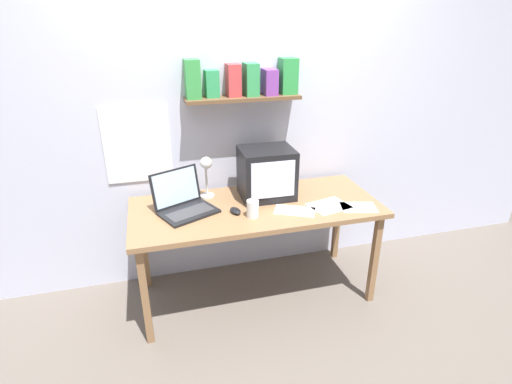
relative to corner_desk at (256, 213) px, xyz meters
The scene contains 11 objects.
ground_plane 0.68m from the corner_desk, ahead, with size 12.00×12.00×0.00m, color #665C53.
back_wall 0.76m from the corner_desk, 90.32° to the left, with size 5.60×0.24×2.60m.
corner_desk is the anchor object (origin of this frame).
crt_monitor 0.29m from the corner_desk, 48.77° to the left, with size 0.38×0.32×0.36m.
laptop 0.51m from the corner_desk, behind, with size 0.45×0.42×0.26m.
desk_lamp 0.45m from the corner_desk, 147.88° to the left, with size 0.10×0.14×0.32m.
juice_glass 0.20m from the corner_desk, 112.27° to the right, with size 0.08×0.08×0.11m.
computer_mouse 0.20m from the corner_desk, 154.65° to the right, with size 0.08×0.12×0.03m.
loose_paper_near_laptop 0.28m from the corner_desk, 34.19° to the right, with size 0.31×0.25×0.00m.
open_notebook 0.71m from the corner_desk, 18.26° to the right, with size 0.27×0.22×0.00m.
loose_paper_near_monitor 0.51m from the corner_desk, 16.84° to the right, with size 0.30×0.26×0.00m.
Camera 1 is at (-0.65, -2.40, 1.94)m, focal length 28.00 mm.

